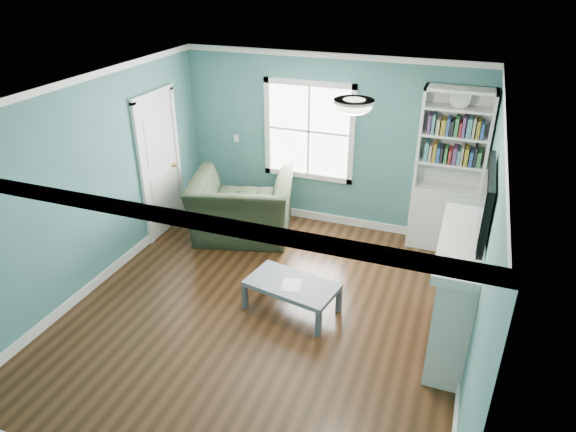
% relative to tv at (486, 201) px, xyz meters
% --- Properties ---
extents(floor, '(5.00, 5.00, 0.00)m').
position_rel_tv_xyz_m(floor, '(-2.20, -0.20, -1.72)').
color(floor, black).
rests_on(floor, ground).
extents(room_walls, '(5.00, 5.00, 5.00)m').
position_rel_tv_xyz_m(room_walls, '(-2.20, -0.20, -0.14)').
color(room_walls, '#376767').
rests_on(room_walls, ground).
extents(trim, '(4.50, 5.00, 2.60)m').
position_rel_tv_xyz_m(trim, '(-2.20, -0.20, -0.49)').
color(trim, white).
rests_on(trim, ground).
extents(window, '(1.40, 0.06, 1.50)m').
position_rel_tv_xyz_m(window, '(-2.50, 2.29, -0.27)').
color(window, white).
rests_on(window, room_walls).
extents(bookshelf, '(0.90, 0.35, 2.31)m').
position_rel_tv_xyz_m(bookshelf, '(-0.43, 2.10, -0.80)').
color(bookshelf, silver).
rests_on(bookshelf, ground).
extents(fireplace, '(0.44, 1.58, 1.30)m').
position_rel_tv_xyz_m(fireplace, '(-0.12, 0.00, -1.09)').
color(fireplace, black).
rests_on(fireplace, ground).
extents(tv, '(0.06, 1.10, 0.65)m').
position_rel_tv_xyz_m(tv, '(0.00, 0.00, 0.00)').
color(tv, black).
rests_on(tv, fireplace).
extents(door, '(0.12, 0.98, 2.17)m').
position_rel_tv_xyz_m(door, '(-4.42, 1.20, -0.65)').
color(door, silver).
rests_on(door, ground).
extents(ceiling_fixture, '(0.38, 0.38, 0.15)m').
position_rel_tv_xyz_m(ceiling_fixture, '(-1.30, -0.10, 0.82)').
color(ceiling_fixture, white).
rests_on(ceiling_fixture, room_walls).
extents(light_switch, '(0.08, 0.01, 0.12)m').
position_rel_tv_xyz_m(light_switch, '(-3.70, 2.28, -0.52)').
color(light_switch, white).
rests_on(light_switch, room_walls).
extents(recliner, '(1.62, 1.26, 1.25)m').
position_rel_tv_xyz_m(recliner, '(-3.23, 1.40, -1.10)').
color(recliner, black).
rests_on(recliner, ground).
extents(coffee_table, '(1.13, 0.76, 0.38)m').
position_rel_tv_xyz_m(coffee_table, '(-1.92, -0.06, -1.39)').
color(coffee_table, '#4D525C').
rests_on(coffee_table, ground).
extents(paper_sheet, '(0.27, 0.31, 0.00)m').
position_rel_tv_xyz_m(paper_sheet, '(-1.91, -0.09, -1.34)').
color(paper_sheet, white).
rests_on(paper_sheet, coffee_table).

